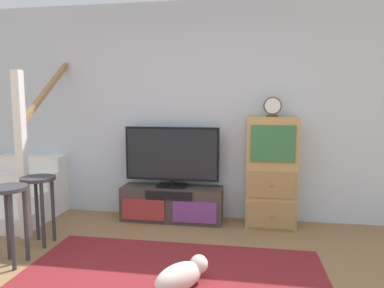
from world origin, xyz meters
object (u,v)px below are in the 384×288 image
object	(u,v)px
television	(172,155)
bar_stool_far	(39,194)
media_console	(172,204)
side_cabinet	(271,172)
dog	(182,276)
desk_clock	(272,107)
bar_stool_near	(8,207)

from	to	relation	value
television	bar_stool_far	size ratio (longest dim) A/B	1.64
media_console	side_cabinet	size ratio (longest dim) A/B	0.96
television	dog	bearing A→B (deg)	-75.12
media_console	side_cabinet	xyz separation A→B (m)	(1.20, 0.01, 0.44)
desk_clock	bar_stool_near	distance (m)	2.88
bar_stool_near	television	bearing A→B (deg)	49.81
media_console	bar_stool_near	world-z (taller)	bar_stool_near
television	dog	size ratio (longest dim) A/B	2.50
desk_clock	bar_stool_far	world-z (taller)	desk_clock
side_cabinet	media_console	bearing A→B (deg)	-179.51
side_cabinet	dog	distance (m)	1.83
television	bar_stool_far	bearing A→B (deg)	-141.71
desk_clock	bar_stool_near	xyz separation A→B (m)	(-2.38, -1.38, -0.88)
desk_clock	bar_stool_near	world-z (taller)	desk_clock
television	media_console	bearing A→B (deg)	-90.00
dog	bar_stool_far	bearing A→B (deg)	158.36
television	side_cabinet	size ratio (longest dim) A/B	0.90
side_cabinet	bar_stool_near	xyz separation A→B (m)	(-2.38, -1.39, -0.11)
desk_clock	bar_stool_near	size ratio (longest dim) A/B	0.32
media_console	bar_stool_near	xyz separation A→B (m)	(-1.19, -1.38, 0.32)
media_console	desk_clock	distance (m)	1.69
desk_clock	side_cabinet	bearing A→B (deg)	69.43
side_cabinet	bar_stool_near	size ratio (longest dim) A/B	1.80
side_cabinet	dog	bearing A→B (deg)	-116.34
bar_stool_far	desk_clock	bearing A→B (deg)	20.96
media_console	dog	world-z (taller)	media_console
television	desk_clock	distance (m)	1.33
television	dog	distance (m)	1.78
television	bar_stool_near	xyz separation A→B (m)	(-1.19, -1.40, -0.28)
media_console	dog	xyz separation A→B (m)	(0.42, -1.56, -0.10)
media_console	bar_stool_far	size ratio (longest dim) A/B	1.76
side_cabinet	dog	xyz separation A→B (m)	(-0.78, -1.57, -0.53)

